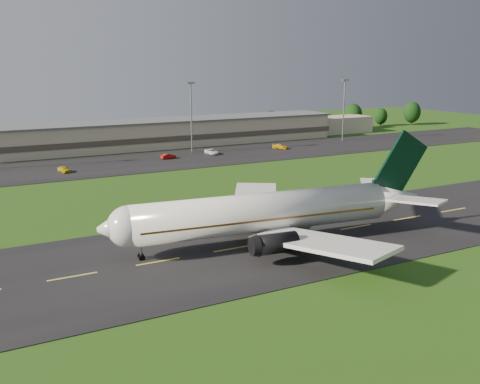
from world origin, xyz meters
name	(u,v)px	position (x,y,z in m)	size (l,w,h in m)	color
ground	(356,228)	(0.00, 0.00, 0.00)	(360.00, 360.00, 0.00)	#224611
taxiway	(356,227)	(0.00, 0.00, 0.05)	(220.00, 30.00, 0.10)	black
apron	(186,158)	(0.00, 72.00, 0.05)	(260.00, 30.00, 0.10)	black
airliner	(268,213)	(-16.44, -0.10, 4.66)	(51.22, 41.92, 15.57)	white
terminal	(176,133)	(6.40, 96.18, 3.99)	(145.00, 16.00, 8.40)	tan
light_mast_centre	(191,109)	(5.00, 80.00, 12.74)	(2.40, 1.20, 20.35)	gray
light_mast_east	(344,103)	(60.00, 80.00, 12.74)	(2.40, 1.20, 20.35)	gray
tree_line	(233,123)	(31.48, 106.03, 4.91)	(195.85, 9.00, 10.16)	black
service_vehicle_a	(64,169)	(-33.45, 67.01, 0.83)	(1.72, 4.29, 1.46)	#C2AA0B
service_vehicle_b	(168,156)	(-4.90, 73.04, 0.79)	(1.46, 4.20, 1.38)	#9B0D0A
service_vehicle_c	(212,152)	(8.78, 74.41, 0.85)	(2.48, 5.37, 1.49)	white
service_vehicle_d	(280,147)	(31.36, 73.63, 0.81)	(1.99, 4.89, 1.42)	#E3AB0D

